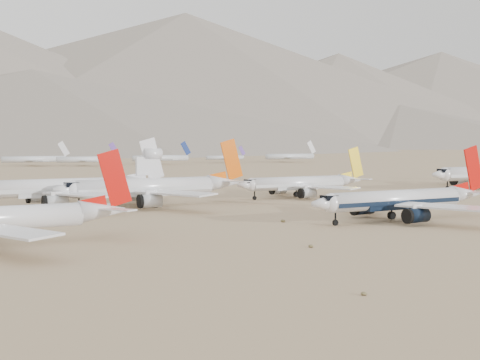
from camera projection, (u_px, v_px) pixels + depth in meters
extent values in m
plane|color=#907654|center=(443.00, 221.00, 138.91)|extent=(7000.00, 7000.00, 0.00)
cylinder|color=silver|center=(396.00, 199.00, 138.60)|extent=(33.17, 3.92, 3.92)
cube|color=black|center=(396.00, 202.00, 138.63)|extent=(32.51, 3.98, 0.88)
sphere|color=silver|center=(332.00, 203.00, 130.53)|extent=(3.92, 3.92, 3.92)
cube|color=black|center=(329.00, 198.00, 130.18)|extent=(2.74, 2.55, 0.98)
cone|color=silver|center=(466.00, 194.00, 148.55)|extent=(8.29, 3.92, 3.92)
cube|color=silver|center=(447.00, 207.00, 129.74)|extent=(12.81, 20.19, 0.61)
cylinder|color=black|center=(417.00, 215.00, 130.74)|extent=(4.61, 2.82, 2.82)
cube|color=silver|center=(369.00, 198.00, 150.02)|extent=(12.81, 20.19, 0.61)
cube|color=silver|center=(458.00, 190.00, 152.63)|extent=(5.26, 6.88, 0.24)
cylinder|color=black|center=(363.00, 208.00, 144.95)|extent=(4.61, 2.82, 2.82)
cube|color=#C40A04|center=(474.00, 168.00, 149.33)|extent=(6.29, 0.31, 10.36)
cylinder|color=black|center=(335.00, 223.00, 131.24)|extent=(1.18, 0.49, 1.18)
cylinder|color=black|center=(410.00, 218.00, 137.10)|extent=(1.65, 0.98, 1.65)
cylinder|color=black|center=(392.00, 215.00, 141.88)|extent=(1.65, 0.98, 1.65)
cone|color=silver|center=(102.00, 211.00, 113.89)|extent=(8.07, 3.87, 3.87)
cube|color=silver|center=(8.00, 231.00, 95.57)|extent=(12.46, 19.64, 0.60)
cube|color=silver|center=(118.00, 210.00, 111.38)|extent=(5.12, 6.70, 0.23)
cube|color=silver|center=(104.00, 206.00, 117.87)|extent=(5.12, 6.70, 0.23)
cube|color=#C40A04|center=(115.00, 178.00, 114.65)|extent=(6.12, 0.31, 10.08)
sphere|color=silver|center=(445.00, 174.00, 222.27)|extent=(4.70, 4.70, 4.70)
cube|color=black|center=(444.00, 171.00, 221.85)|extent=(3.29, 3.05, 1.17)
cube|color=silver|center=(461.00, 173.00, 245.11)|extent=(14.97, 23.60, 0.73)
cylinder|color=silver|center=(459.00, 180.00, 239.18)|extent=(5.38, 3.38, 3.38)
cylinder|color=black|center=(447.00, 188.00, 223.12)|extent=(1.41, 0.59, 1.41)
cylinder|color=silver|center=(298.00, 183.00, 194.37)|extent=(31.08, 3.78, 3.78)
cube|color=silver|center=(298.00, 185.00, 194.40)|extent=(30.45, 3.83, 0.85)
sphere|color=silver|center=(252.00, 185.00, 186.82)|extent=(3.78, 3.78, 3.78)
cube|color=black|center=(250.00, 181.00, 186.48)|extent=(2.64, 2.45, 0.94)
cone|color=silver|center=(350.00, 180.00, 203.69)|extent=(7.77, 3.78, 3.78)
cube|color=silver|center=(327.00, 187.00, 186.03)|extent=(12.00, 18.91, 0.58)
cube|color=silver|center=(361.00, 179.00, 201.27)|extent=(4.93, 6.45, 0.23)
cylinder|color=silver|center=(308.00, 193.00, 186.97)|extent=(4.32, 2.72, 2.72)
cube|color=silver|center=(284.00, 183.00, 205.13)|extent=(12.00, 18.91, 0.58)
cube|color=silver|center=(347.00, 178.00, 207.53)|extent=(4.93, 6.45, 0.23)
cylinder|color=silver|center=(279.00, 190.00, 200.38)|extent=(4.32, 2.72, 2.72)
cube|color=gold|center=(356.00, 162.00, 204.42)|extent=(5.89, 0.30, 9.70)
cylinder|color=black|center=(255.00, 198.00, 187.50)|extent=(1.13, 0.47, 1.13)
cylinder|color=black|center=(307.00, 196.00, 192.91)|extent=(1.59, 0.94, 1.59)
cylinder|color=black|center=(296.00, 194.00, 197.52)|extent=(1.59, 0.94, 1.59)
cylinder|color=silver|center=(145.00, 187.00, 167.94)|extent=(35.98, 4.40, 4.40)
cube|color=silver|center=(145.00, 189.00, 167.97)|extent=(35.26, 4.46, 0.99)
sphere|color=silver|center=(74.00, 189.00, 159.19)|extent=(4.40, 4.40, 4.40)
cube|color=black|center=(71.00, 184.00, 158.80)|extent=(3.08, 2.86, 1.10)
cone|color=silver|center=(223.00, 183.00, 178.73)|extent=(8.99, 4.40, 4.40)
cube|color=silver|center=(176.00, 193.00, 158.27)|extent=(13.90, 21.90, 0.68)
cube|color=silver|center=(237.00, 181.00, 175.92)|extent=(5.71, 7.47, 0.26)
cylinder|color=silver|center=(151.00, 201.00, 159.36)|extent=(5.00, 3.17, 3.17)
cube|color=silver|center=(138.00, 186.00, 180.40)|extent=(13.90, 21.90, 0.68)
cube|color=silver|center=(222.00, 180.00, 183.17)|extent=(5.71, 7.47, 0.26)
cylinder|color=silver|center=(126.00, 195.00, 174.90)|extent=(5.00, 3.17, 3.17)
cube|color=#E85300|center=(232.00, 159.00, 179.57)|extent=(6.82, 0.35, 11.24)
cylinder|color=black|center=(79.00, 208.00, 159.99)|extent=(1.32, 0.55, 1.32)
cylinder|color=black|center=(156.00, 204.00, 166.23)|extent=(1.85, 1.10, 1.85)
cylinder|color=black|center=(147.00, 202.00, 171.60)|extent=(1.85, 1.10, 1.85)
cylinder|color=silver|center=(56.00, 188.00, 164.94)|extent=(36.92, 4.42, 4.42)
cube|color=silver|center=(56.00, 190.00, 164.97)|extent=(36.18, 4.49, 0.99)
cone|color=silver|center=(143.00, 183.00, 176.02)|extent=(9.23, 4.42, 4.42)
cube|color=silver|center=(82.00, 194.00, 155.06)|extent=(14.26, 22.47, 0.69)
cube|color=silver|center=(155.00, 182.00, 173.15)|extent=(5.86, 7.66, 0.27)
cylinder|color=silver|center=(57.00, 202.00, 156.17)|extent=(5.13, 3.18, 3.18)
cube|color=silver|center=(55.00, 187.00, 177.69)|extent=(14.26, 22.47, 0.69)
cube|color=silver|center=(143.00, 180.00, 180.56)|extent=(5.86, 7.66, 0.27)
cylinder|color=silver|center=(39.00, 196.00, 172.04)|extent=(5.13, 3.18, 3.18)
cube|color=silver|center=(152.00, 159.00, 176.88)|extent=(7.00, 0.35, 11.53)
cylinder|color=silver|center=(153.00, 154.00, 176.92)|extent=(4.62, 2.86, 2.86)
cylinder|color=black|center=(65.00, 205.00, 163.24)|extent=(1.86, 1.11, 1.86)
cylinder|color=black|center=(59.00, 203.00, 168.63)|extent=(1.86, 1.11, 1.86)
cylinder|color=silver|center=(34.00, 159.00, 432.60)|extent=(40.51, 4.00, 4.00)
cube|color=silver|center=(64.00, 149.00, 441.46)|extent=(8.07, 0.40, 10.16)
cube|color=silver|center=(38.00, 161.00, 423.49)|extent=(10.67, 18.65, 0.40)
cube|color=silver|center=(31.00, 160.00, 441.77)|extent=(10.67, 18.65, 0.40)
cylinder|color=silver|center=(87.00, 159.00, 431.19)|extent=(38.74, 3.83, 3.83)
cube|color=#593899|center=(114.00, 149.00, 439.67)|extent=(7.72, 0.38, 9.72)
cube|color=silver|center=(92.00, 161.00, 422.48)|extent=(10.21, 17.83, 0.38)
cube|color=silver|center=(83.00, 160.00, 439.96)|extent=(10.21, 17.83, 0.38)
cylinder|color=silver|center=(161.00, 158.00, 459.85)|extent=(40.34, 3.99, 3.99)
cube|color=navy|center=(186.00, 148.00, 468.68)|extent=(8.03, 0.40, 10.12)
cube|color=silver|center=(167.00, 159.00, 450.79)|extent=(10.63, 18.57, 0.40)
cube|color=silver|center=(155.00, 159.00, 468.99)|extent=(10.63, 18.57, 0.40)
cylinder|color=silver|center=(225.00, 158.00, 492.94)|extent=(30.40, 3.00, 3.00)
cube|color=#593899|center=(242.00, 151.00, 499.60)|extent=(6.05, 0.30, 7.63)
cube|color=silver|center=(230.00, 158.00, 486.11)|extent=(8.01, 13.99, 0.30)
cube|color=silver|center=(220.00, 158.00, 499.83)|extent=(8.01, 13.99, 0.30)
cylinder|color=silver|center=(290.00, 156.00, 504.40)|extent=(41.48, 4.10, 4.10)
cube|color=silver|center=(311.00, 147.00, 513.48)|extent=(8.26, 0.41, 10.41)
cube|color=silver|center=(298.00, 158.00, 495.08)|extent=(10.93, 19.10, 0.41)
cube|color=silver|center=(282.00, 157.00, 513.80)|extent=(10.93, 19.10, 0.41)
cone|color=slate|center=(19.00, 95.00, 1519.20)|extent=(1824.00, 1824.00, 240.00)
cone|color=slate|center=(186.00, 80.00, 1915.07)|extent=(2356.00, 2356.00, 380.00)
cone|color=slate|center=(338.00, 99.00, 2108.60)|extent=(1682.00, 1682.00, 290.00)
cone|color=slate|center=(441.00, 98.00, 2529.33)|extent=(2380.00, 2380.00, 350.00)
cone|color=slate|center=(33.00, 110.00, 1166.60)|extent=(1260.00, 1260.00, 140.00)
cone|color=slate|center=(400.00, 126.00, 1581.14)|extent=(900.00, 900.00, 100.00)
ellipsoid|color=brown|center=(364.00, 294.00, 72.26)|extent=(0.70, 0.70, 0.39)
ellipsoid|color=brown|center=(311.00, 246.00, 104.46)|extent=(0.84, 0.84, 0.46)
ellipsoid|color=brown|center=(283.00, 221.00, 136.67)|extent=(0.98, 0.98, 0.54)
ellipsoid|color=brown|center=(459.00, 200.00, 184.36)|extent=(0.98, 0.98, 0.54)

